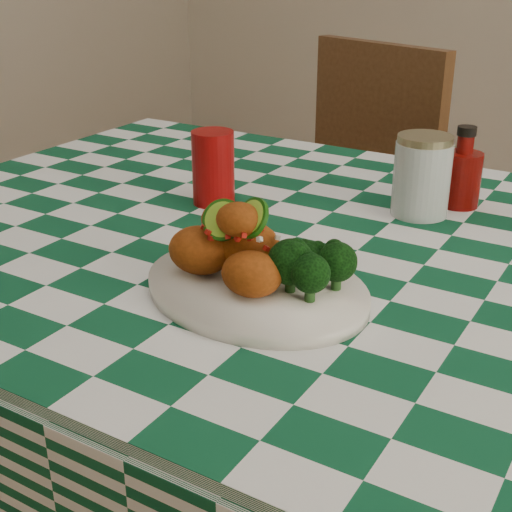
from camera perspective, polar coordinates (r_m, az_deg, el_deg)
The scene contains 8 objects.
dining_table at distance 1.28m, azimuth 7.07°, elevation -15.96°, with size 1.66×1.06×0.79m, color #0D482A, non-canonical shape.
plate at distance 0.92m, azimuth -0.00°, elevation -2.61°, with size 0.31×0.25×0.02m, color silver, non-canonical shape.
fried_chicken_pile at distance 0.91m, azimuth -1.04°, elevation 1.14°, with size 0.16×0.12×0.10m, color #913B0E, non-canonical shape.
broccoli_side at distance 0.88m, azimuth 4.56°, elevation -0.98°, with size 0.09×0.09×0.07m, color black, non-canonical shape.
red_tumbler at distance 1.24m, azimuth -3.44°, elevation 7.06°, with size 0.07×0.07×0.13m, color #850707.
ketchup_bottle at distance 1.27m, azimuth 16.20°, elevation 6.87°, with size 0.07×0.07×0.14m, color #650805, non-canonical shape.
mason_jar at distance 1.21m, azimuth 13.13°, elevation 6.28°, with size 0.09×0.09×0.13m, color #B2BCBA, non-canonical shape.
wooden_chair_left at distance 1.99m, azimuth 5.43°, elevation 2.29°, with size 0.44×0.46×0.96m, color #472814, non-canonical shape.
Camera 1 is at (0.37, -0.91, 1.21)m, focal length 50.00 mm.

